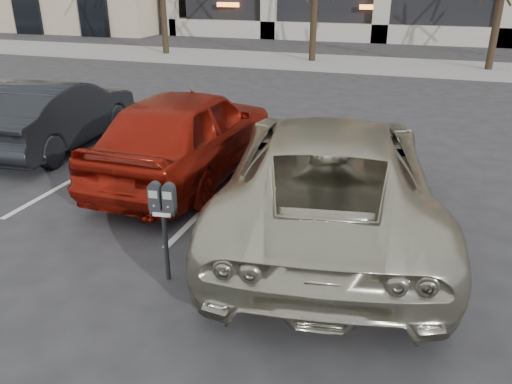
{
  "coord_description": "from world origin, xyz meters",
  "views": [
    {
      "loc": [
        1.67,
        -5.56,
        3.42
      ],
      "look_at": [
        -0.02,
        -0.51,
        1.12
      ],
      "focal_mm": 35.0,
      "sensor_mm": 36.0,
      "label": 1
    }
  ],
  "objects_px": {
    "car_red": "(188,132)",
    "suv_silver": "(329,174)",
    "parking_meter": "(163,208)",
    "car_dark": "(58,113)"
  },
  "relations": [
    {
      "from": "parking_meter",
      "to": "car_dark",
      "type": "relative_size",
      "value": 0.29
    },
    {
      "from": "car_red",
      "to": "suv_silver",
      "type": "bearing_deg",
      "value": 156.38
    },
    {
      "from": "suv_silver",
      "to": "car_dark",
      "type": "relative_size",
      "value": 1.46
    },
    {
      "from": "parking_meter",
      "to": "car_red",
      "type": "height_order",
      "value": "car_red"
    },
    {
      "from": "suv_silver",
      "to": "car_red",
      "type": "relative_size",
      "value": 1.3
    },
    {
      "from": "suv_silver",
      "to": "car_dark",
      "type": "bearing_deg",
      "value": -27.15
    },
    {
      "from": "parking_meter",
      "to": "car_dark",
      "type": "xyz_separation_m",
      "value": [
        -4.71,
        4.01,
        -0.24
      ]
    },
    {
      "from": "car_red",
      "to": "car_dark",
      "type": "xyz_separation_m",
      "value": [
        -3.45,
        0.73,
        -0.11
      ]
    },
    {
      "from": "car_dark",
      "to": "suv_silver",
      "type": "bearing_deg",
      "value": 157.07
    },
    {
      "from": "suv_silver",
      "to": "car_dark",
      "type": "xyz_separation_m",
      "value": [
        -6.26,
        1.98,
        -0.11
      ]
    }
  ]
}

